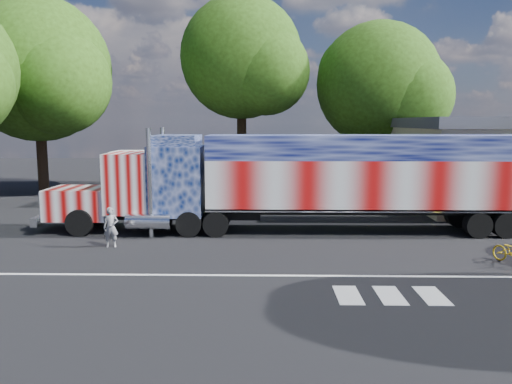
{
  "coord_description": "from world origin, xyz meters",
  "views": [
    {
      "loc": [
        0.41,
        -18.64,
        4.93
      ],
      "look_at": [
        0.0,
        3.0,
        1.9
      ],
      "focal_mm": 35.0,
      "sensor_mm": 36.0,
      "label": 1
    }
  ],
  "objects_px": {
    "tree_n_mid": "(243,58)",
    "tree_nw_a": "(39,69)",
    "semi_truck": "(306,179)",
    "coach_bus": "(207,177)",
    "woman": "(111,227)",
    "tree_ne_a": "(381,85)"
  },
  "relations": [
    {
      "from": "coach_bus",
      "to": "woman",
      "type": "relative_size",
      "value": 6.95
    },
    {
      "from": "semi_truck",
      "to": "tree_nw_a",
      "type": "relative_size",
      "value": 1.65
    },
    {
      "from": "coach_bus",
      "to": "semi_truck",
      "type": "bearing_deg",
      "value": -53.58
    },
    {
      "from": "woman",
      "to": "tree_n_mid",
      "type": "xyz_separation_m",
      "value": [
        4.5,
        18.19,
        8.77
      ]
    },
    {
      "from": "coach_bus",
      "to": "tree_n_mid",
      "type": "xyz_separation_m",
      "value": [
        1.88,
        7.84,
        7.9
      ]
    },
    {
      "from": "tree_n_mid",
      "to": "tree_nw_a",
      "type": "bearing_deg",
      "value": -165.1
    },
    {
      "from": "woman",
      "to": "tree_nw_a",
      "type": "bearing_deg",
      "value": 111.0
    },
    {
      "from": "woman",
      "to": "tree_nw_a",
      "type": "relative_size",
      "value": 0.12
    },
    {
      "from": "coach_bus",
      "to": "tree_ne_a",
      "type": "height_order",
      "value": "tree_ne_a"
    },
    {
      "from": "coach_bus",
      "to": "tree_n_mid",
      "type": "relative_size",
      "value": 0.79
    },
    {
      "from": "semi_truck",
      "to": "woman",
      "type": "xyz_separation_m",
      "value": [
        -7.99,
        -3.08,
        -1.61
      ]
    },
    {
      "from": "coach_bus",
      "to": "woman",
      "type": "xyz_separation_m",
      "value": [
        -2.62,
        -10.35,
        -0.87
      ]
    },
    {
      "from": "tree_n_mid",
      "to": "tree_nw_a",
      "type": "distance_m",
      "value": 14.06
    },
    {
      "from": "coach_bus",
      "to": "woman",
      "type": "height_order",
      "value": "coach_bus"
    },
    {
      "from": "coach_bus",
      "to": "tree_n_mid",
      "type": "height_order",
      "value": "tree_n_mid"
    },
    {
      "from": "woman",
      "to": "tree_ne_a",
      "type": "bearing_deg",
      "value": 40.11
    },
    {
      "from": "tree_nw_a",
      "to": "coach_bus",
      "type": "bearing_deg",
      "value": -19.96
    },
    {
      "from": "semi_truck",
      "to": "tree_nw_a",
      "type": "xyz_separation_m",
      "value": [
        -17.02,
        11.51,
        6.02
      ]
    },
    {
      "from": "semi_truck",
      "to": "tree_nw_a",
      "type": "bearing_deg",
      "value": 145.95
    },
    {
      "from": "tree_n_mid",
      "to": "tree_nw_a",
      "type": "relative_size",
      "value": 1.06
    },
    {
      "from": "tree_n_mid",
      "to": "woman",
      "type": "bearing_deg",
      "value": -103.91
    },
    {
      "from": "coach_bus",
      "to": "tree_nw_a",
      "type": "xyz_separation_m",
      "value": [
        -11.66,
        4.23,
        6.76
      ]
    }
  ]
}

